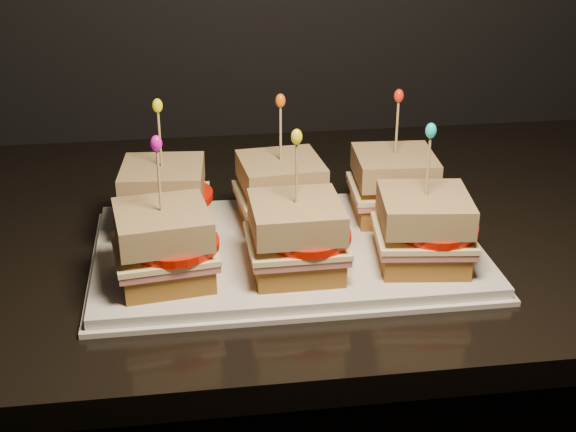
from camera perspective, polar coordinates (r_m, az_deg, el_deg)
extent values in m
cube|color=black|center=(1.09, 5.67, -0.63)|extent=(2.60, 0.71, 0.03)
cube|color=white|center=(0.96, 0.00, -2.49)|extent=(0.45, 0.28, 0.02)
cube|color=white|center=(0.96, 0.00, -2.81)|extent=(0.46, 0.29, 0.01)
cube|color=brown|center=(1.00, -8.70, -0.16)|extent=(0.10, 0.10, 0.03)
cube|color=#B1645D|center=(0.99, -8.77, 0.74)|extent=(0.11, 0.11, 0.01)
cube|color=#FFE9A4|center=(0.99, -8.79, 1.11)|extent=(0.11, 0.11, 0.01)
cylinder|color=red|center=(0.98, -8.12, 1.41)|extent=(0.10, 0.10, 0.01)
cube|color=#563412|center=(0.98, -8.90, 2.64)|extent=(0.10, 0.10, 0.03)
cylinder|color=tan|center=(0.96, -9.08, 5.20)|extent=(0.00, 0.00, 0.09)
ellipsoid|color=#F9F30B|center=(0.95, -9.27, 7.76)|extent=(0.01, 0.01, 0.02)
cube|color=brown|center=(1.01, -0.51, 0.32)|extent=(0.10, 0.10, 0.03)
cube|color=#B1645D|center=(1.00, -0.51, 1.21)|extent=(0.11, 0.11, 0.01)
cube|color=#FFE9A4|center=(1.00, -0.51, 1.58)|extent=(0.12, 0.11, 0.01)
cylinder|color=red|center=(0.99, 0.22, 1.88)|extent=(0.10, 0.10, 0.01)
cube|color=#563412|center=(0.99, -0.52, 3.11)|extent=(0.11, 0.11, 0.03)
cylinder|color=tan|center=(0.97, -0.53, 5.66)|extent=(0.00, 0.00, 0.09)
ellipsoid|color=#ED580C|center=(0.96, -0.54, 8.21)|extent=(0.01, 0.01, 0.02)
cube|color=brown|center=(1.03, 7.43, 0.77)|extent=(0.10, 0.10, 0.03)
cube|color=#B1645D|center=(1.03, 7.48, 1.65)|extent=(0.11, 0.11, 0.01)
cube|color=#FFE9A4|center=(1.02, 7.50, 2.01)|extent=(0.11, 0.11, 0.01)
cylinder|color=red|center=(1.02, 8.26, 2.30)|extent=(0.10, 0.10, 0.01)
cube|color=#563412|center=(1.01, 7.59, 3.50)|extent=(0.10, 0.10, 0.03)
cylinder|color=tan|center=(1.00, 7.74, 5.98)|extent=(0.00, 0.00, 0.09)
ellipsoid|color=red|center=(0.98, 7.89, 8.46)|extent=(0.01, 0.01, 0.02)
cube|color=brown|center=(0.88, -8.70, -3.70)|extent=(0.11, 0.11, 0.03)
cube|color=#B1645D|center=(0.88, -8.78, -2.71)|extent=(0.12, 0.11, 0.01)
cube|color=#FFE9A4|center=(0.87, -8.81, -2.30)|extent=(0.12, 0.12, 0.01)
cylinder|color=red|center=(0.86, -8.04, -2.00)|extent=(0.10, 0.10, 0.01)
cube|color=#563412|center=(0.86, -8.93, -0.61)|extent=(0.11, 0.11, 0.03)
cylinder|color=tan|center=(0.84, -9.14, 2.24)|extent=(0.00, 0.00, 0.09)
ellipsoid|color=#D710A8|center=(0.83, -9.35, 5.13)|extent=(0.01, 0.01, 0.02)
cube|color=brown|center=(0.89, 0.57, -3.13)|extent=(0.10, 0.10, 0.03)
cube|color=#B1645D|center=(0.88, 0.58, -2.15)|extent=(0.11, 0.10, 0.01)
cube|color=#FFE9A4|center=(0.88, 0.58, -1.74)|extent=(0.11, 0.10, 0.01)
cylinder|color=red|center=(0.87, 1.42, -1.43)|extent=(0.10, 0.10, 0.01)
cube|color=#563412|center=(0.87, 0.59, -0.06)|extent=(0.10, 0.10, 0.03)
cylinder|color=tan|center=(0.85, 0.60, 2.79)|extent=(0.00, 0.00, 0.09)
ellipsoid|color=yellow|center=(0.83, 0.62, 5.65)|extent=(0.01, 0.01, 0.02)
cube|color=brown|center=(0.92, 9.46, -2.51)|extent=(0.11, 0.11, 0.03)
cube|color=#B1645D|center=(0.91, 9.54, -1.55)|extent=(0.12, 0.11, 0.01)
cube|color=#FFE9A4|center=(0.91, 9.57, -1.16)|extent=(0.12, 0.12, 0.01)
cylinder|color=red|center=(0.91, 10.44, -0.85)|extent=(0.10, 0.10, 0.01)
cube|color=#563412|center=(0.90, 9.70, 0.48)|extent=(0.11, 0.11, 0.03)
cylinder|color=tan|center=(0.88, 9.91, 3.23)|extent=(0.00, 0.00, 0.09)
ellipsoid|color=#13C8C6|center=(0.87, 10.13, 6.00)|extent=(0.01, 0.01, 0.02)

